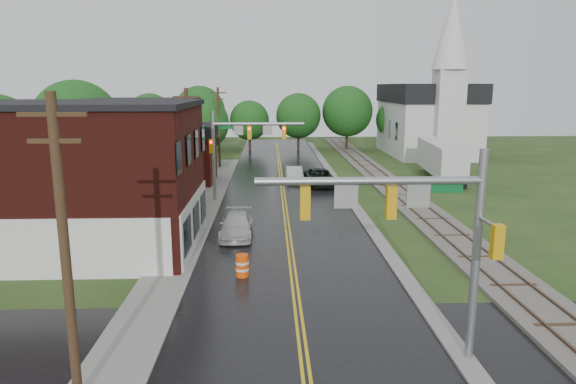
{
  "coord_description": "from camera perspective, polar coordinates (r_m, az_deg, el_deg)",
  "views": [
    {
      "loc": [
        -1.12,
        -13.74,
        9.12
      ],
      "look_at": [
        -0.15,
        13.41,
        3.5
      ],
      "focal_mm": 32.0,
      "sensor_mm": 36.0,
      "label": 1
    }
  ],
  "objects": [
    {
      "name": "church",
      "position": [
        70.78,
        15.5,
        8.61
      ],
      "size": [
        10.4,
        18.4,
        20.0
      ],
      "color": "silver",
      "rests_on": "ground"
    },
    {
      "name": "utility_pole_b",
      "position": [
        36.46,
        -11.03,
        4.54
      ],
      "size": [
        1.8,
        0.28,
        9.0
      ],
      "color": "#382616",
      "rests_on": "ground"
    },
    {
      "name": "cross_road",
      "position": [
        18.23,
        1.84,
        -18.35
      ],
      "size": [
        60.0,
        9.0,
        0.02
      ],
      "primitive_type": "cube",
      "color": "black",
      "rests_on": "ground"
    },
    {
      "name": "traffic_signal_near",
      "position": [
        16.91,
        13.79,
        -2.87
      ],
      "size": [
        7.34,
        0.3,
        7.2
      ],
      "color": "gray",
      "rests_on": "ground"
    },
    {
      "name": "sidewalk_left",
      "position": [
        40.12,
        -9.27,
        -1.6
      ],
      "size": [
        2.4,
        50.0,
        0.12
      ],
      "primitive_type": "cube",
      "color": "gray",
      "rests_on": "ground"
    },
    {
      "name": "sedan_silver",
      "position": [
        49.65,
        0.68,
        1.96
      ],
      "size": [
        1.6,
        4.45,
        1.46
      ],
      "primitive_type": "imported",
      "rotation": [
        0.0,
        0.0,
        0.01
      ],
      "color": "#ACACB1",
      "rests_on": "ground"
    },
    {
      "name": "pickup_white",
      "position": [
        31.84,
        -5.73,
        -3.71
      ],
      "size": [
        1.95,
        4.79,
        1.39
      ],
      "primitive_type": "imported",
      "rotation": [
        0.0,
        0.0,
        0.0
      ],
      "color": "silver",
      "rests_on": "ground"
    },
    {
      "name": "curb_right",
      "position": [
        50.01,
        5.48,
        1.13
      ],
      "size": [
        0.8,
        70.0,
        0.12
      ],
      "primitive_type": "cube",
      "color": "gray",
      "rests_on": "ground"
    },
    {
      "name": "utility_pole_c",
      "position": [
        58.19,
        -7.7,
        7.25
      ],
      "size": [
        1.8,
        0.28,
        9.0
      ],
      "color": "#382616",
      "rests_on": "ground"
    },
    {
      "name": "main_road",
      "position": [
        44.7,
        -0.56,
        -0.08
      ],
      "size": [
        10.0,
        90.0,
        0.02
      ],
      "primitive_type": "cube",
      "color": "black",
      "rests_on": "ground"
    },
    {
      "name": "tree_left_b",
      "position": [
        48.73,
        -22.28,
        6.82
      ],
      "size": [
        7.6,
        7.6,
        9.69
      ],
      "color": "black",
      "rests_on": "ground"
    },
    {
      "name": "semi_trailer",
      "position": [
        52.92,
        16.63,
        3.69
      ],
      "size": [
        3.59,
        11.72,
        3.68
      ],
      "color": "black",
      "rests_on": "ground"
    },
    {
      "name": "utility_pole_a",
      "position": [
        15.51,
        -23.56,
        -5.81
      ],
      "size": [
        1.8,
        0.28,
        9.0
      ],
      "color": "#382616",
      "rests_on": "ground"
    },
    {
      "name": "yellow_house",
      "position": [
        41.38,
        -15.86,
        3.02
      ],
      "size": [
        8.0,
        7.0,
        6.4
      ],
      "primitive_type": "cube",
      "color": "tan",
      "rests_on": "ground"
    },
    {
      "name": "darkred_building",
      "position": [
        50.02,
        -12.27,
        3.47
      ],
      "size": [
        7.0,
        6.0,
        4.4
      ],
      "primitive_type": "cube",
      "color": "#3F0F0C",
      "rests_on": "ground"
    },
    {
      "name": "railroad",
      "position": [
        50.8,
        10.64,
        1.27
      ],
      "size": [
        3.2,
        80.0,
        0.3
      ],
      "color": "#59544C",
      "rests_on": "ground"
    },
    {
      "name": "construction_barrel",
      "position": [
        25.28,
        -5.11,
        -8.16
      ],
      "size": [
        0.8,
        0.8,
        1.12
      ],
      "primitive_type": "cylinder",
      "rotation": [
        0.0,
        0.0,
        -0.34
      ],
      "color": "#E94A0A",
      "rests_on": "ground"
    },
    {
      "name": "tree_left_c",
      "position": [
        55.32,
        -15.44,
        6.5
      ],
      "size": [
        6.0,
        6.0,
        7.65
      ],
      "color": "black",
      "rests_on": "ground"
    },
    {
      "name": "brick_building",
      "position": [
        31.3,
        -23.31,
        1.59
      ],
      "size": [
        14.3,
        10.3,
        8.3
      ],
      "color": "#49150F",
      "rests_on": "ground"
    },
    {
      "name": "suv_dark",
      "position": [
        47.78,
        3.54,
        1.6
      ],
      "size": [
        2.81,
        5.63,
        1.53
      ],
      "primitive_type": "imported",
      "rotation": [
        0.0,
        0.0,
        0.05
      ],
      "color": "black",
      "rests_on": "ground"
    },
    {
      "name": "traffic_signal_far",
      "position": [
        41.02,
        -5.34,
        5.84
      ],
      "size": [
        7.34,
        0.43,
        7.2
      ],
      "color": "gray",
      "rests_on": "ground"
    },
    {
      "name": "tree_left_e",
      "position": [
        60.29,
        -9.48,
        7.44
      ],
      "size": [
        6.4,
        6.4,
        8.16
      ],
      "color": "black",
      "rests_on": "ground"
    }
  ]
}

